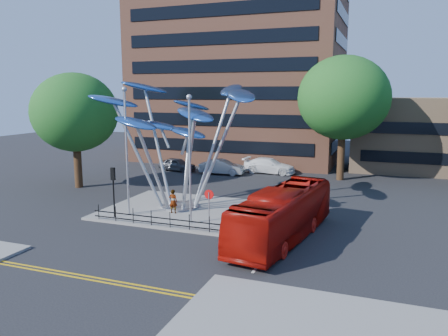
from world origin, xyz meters
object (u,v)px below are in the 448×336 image
at_px(leaf_sculpture, 179,116).
at_px(street_lamp_left, 126,140).
at_px(parked_car_left, 177,164).
at_px(parked_car_right, 269,166).
at_px(red_bus, 283,214).
at_px(tree_right, 344,98).
at_px(street_lamp_right, 190,148).
at_px(parked_car_mid, 222,167).
at_px(pedestrian, 173,201).
at_px(tree_left, 75,113).
at_px(no_entry_sign_island, 209,202).
at_px(traffic_light_island, 113,182).

height_order(leaf_sculpture, street_lamp_left, leaf_sculpture).
distance_m(parked_car_left, parked_car_right, 10.13).
bearing_deg(leaf_sculpture, red_bus, -25.80).
xyz_separation_m(tree_right, street_lamp_left, (-12.50, -18.50, -2.68)).
distance_m(street_lamp_right, parked_car_left, 20.81).
relative_size(street_lamp_right, parked_car_left, 1.96).
height_order(parked_car_left, parked_car_mid, parked_car_mid).
bearing_deg(pedestrian, tree_left, -25.07).
bearing_deg(tree_left, no_entry_sign_island, -25.07).
xyz_separation_m(street_lamp_right, parked_car_mid, (-4.51, 17.56, -4.31)).
bearing_deg(street_lamp_right, traffic_light_island, -174.81).
bearing_deg(pedestrian, parked_car_right, -98.93).
bearing_deg(leaf_sculpture, traffic_light_island, -125.04).
relative_size(leaf_sculpture, parked_car_mid, 2.67).
height_order(no_entry_sign_island, parked_car_left, no_entry_sign_island).
bearing_deg(no_entry_sign_island, parked_car_left, 121.96).
xyz_separation_m(tree_left, parked_car_left, (4.61, 10.78, -6.07)).
xyz_separation_m(pedestrian, parked_car_mid, (-2.33, 15.78, -0.22)).
xyz_separation_m(street_lamp_left, red_bus, (11.22, -1.07, -3.83)).
height_order(street_lamp_left, street_lamp_right, street_lamp_left).
bearing_deg(parked_car_left, traffic_light_island, -158.14).
xyz_separation_m(street_lamp_right, traffic_light_island, (-5.50, -0.50, -2.48)).
bearing_deg(street_lamp_right, parked_car_right, 90.03).
bearing_deg(red_bus, street_lamp_right, -177.10).
bearing_deg(red_bus, leaf_sculpture, 162.32).
xyz_separation_m(red_bus, parked_car_mid, (-10.73, 18.13, -0.74)).
xyz_separation_m(no_entry_sign_island, parked_car_mid, (-6.01, 18.05, -1.03)).
distance_m(leaf_sculpture, red_bus, 11.13).
height_order(street_lamp_left, red_bus, street_lamp_left).
distance_m(pedestrian, parked_car_left, 17.76).
distance_m(tree_right, street_lamp_left, 22.49).
bearing_deg(parked_car_left, no_entry_sign_island, -139.70).
height_order(tree_right, red_bus, tree_right).
bearing_deg(red_bus, traffic_light_island, -172.21).
bearing_deg(tree_left, parked_car_mid, 46.59).
xyz_separation_m(traffic_light_island, parked_car_right, (5.49, 20.50, -1.80)).
height_order(tree_right, leaf_sculpture, tree_right).
relative_size(tree_left, street_lamp_left, 1.17).
distance_m(street_lamp_right, parked_car_mid, 18.64).
relative_size(red_bus, parked_car_mid, 2.30).
bearing_deg(tree_right, pedestrian, -119.35).
bearing_deg(traffic_light_island, parked_car_mid, 86.86).
distance_m(leaf_sculpture, pedestrian, 6.18).
bearing_deg(tree_right, street_lamp_left, -124.05).
relative_size(tree_right, street_lamp_right, 1.46).
bearing_deg(parked_car_mid, tree_left, 132.61).
relative_size(street_lamp_left, pedestrian, 5.16).
distance_m(street_lamp_left, parked_car_left, 18.54).
height_order(street_lamp_right, traffic_light_island, street_lamp_right).
bearing_deg(no_entry_sign_island, parked_car_mid, 108.42).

